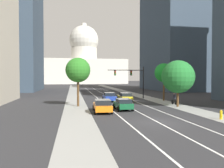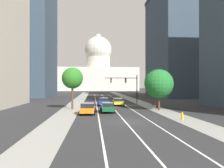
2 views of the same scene
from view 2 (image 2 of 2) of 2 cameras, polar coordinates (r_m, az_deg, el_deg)
ground_plane at (r=64.23m, az=-1.80°, el=-3.83°), size 400.00×400.00×0.00m
sidewalk_left at (r=59.27m, az=-8.55°, el=-4.12°), size 3.17×130.00×0.01m
sidewalk_right at (r=60.11m, az=5.38°, el=-4.07°), size 3.17×130.00×0.01m
lane_stripe_left at (r=49.18m, az=-4.13°, el=-4.92°), size 0.16×90.00×0.01m
lane_stripe_center at (r=49.30m, az=-0.84°, el=-4.91°), size 0.16×90.00×0.01m
lane_stripe_right at (r=49.58m, az=2.43°, el=-4.88°), size 0.16×90.00×0.01m
office_tower_far_left at (r=85.73m, az=-20.29°, el=16.88°), size 15.02×23.73×58.38m
office_tower_far_right at (r=82.00m, az=16.67°, el=10.20°), size 17.00×28.44×37.66m
capitol_building at (r=156.37m, az=-3.64°, el=3.31°), size 54.49×24.32×39.88m
car_yellow at (r=43.37m, az=1.59°, el=-4.57°), size 2.17×4.77×1.44m
car_green at (r=32.41m, az=-1.21°, el=-6.01°), size 2.02×4.21×1.46m
car_blue at (r=42.96m, az=-2.13°, el=-4.58°), size 2.19×4.67×1.50m
car_orange at (r=30.85m, az=-6.31°, el=-6.26°), size 2.25×4.84×1.55m
traffic_signal_mast at (r=47.32m, az=3.81°, el=0.13°), size 7.12×0.39×6.22m
fire_hydrant at (r=26.48m, az=17.75°, el=-7.97°), size 0.26×0.35×0.91m
cyclist at (r=38.13m, az=11.90°, el=-5.01°), size 0.37×1.70×1.72m
street_tree_far_right at (r=43.80m, az=10.64°, el=0.92°), size 3.32×3.32×6.61m
street_tree_mid_right at (r=35.61m, az=12.06°, el=0.05°), size 4.61×4.61×6.52m
street_tree_mid_left at (r=36.84m, az=-10.24°, el=1.48°), size 3.50×3.50×6.91m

